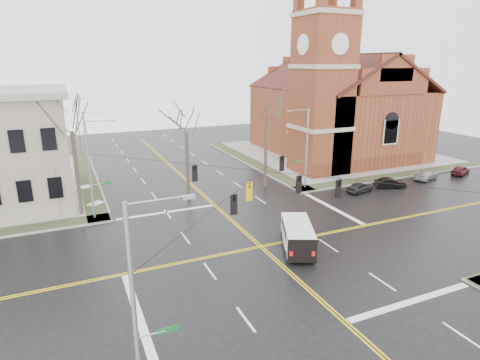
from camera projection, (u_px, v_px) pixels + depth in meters
name	position (u px, v px, depth m)	size (l,w,h in m)	color
ground	(261.00, 247.00, 31.69)	(120.00, 120.00, 0.00)	black
sidewalks	(261.00, 246.00, 31.67)	(80.00, 80.00, 0.17)	gray
road_markings	(261.00, 247.00, 31.69)	(100.00, 100.00, 0.01)	gold
church	(334.00, 100.00, 60.66)	(24.28, 27.48, 27.50)	brown
signal_pole_ne	(305.00, 146.00, 44.77)	(2.75, 0.22, 9.00)	gray
signal_pole_nw	(91.00, 167.00, 35.96)	(2.75, 0.22, 9.00)	gray
signal_pole_sw	(138.00, 302.00, 15.80)	(2.75, 0.22, 9.00)	gray
span_wires	(262.00, 171.00, 29.93)	(23.02, 23.02, 0.03)	black
traffic_signals	(266.00, 183.00, 29.56)	(8.21, 8.26, 1.30)	black
streetlight_north_a	(87.00, 140.00, 50.82)	(2.30, 0.20, 8.00)	gray
streetlight_north_b	(79.00, 120.00, 68.35)	(2.30, 0.20, 8.00)	gray
cargo_van	(297.00, 234.00, 31.08)	(4.17, 5.79, 2.07)	white
parked_car_a	(360.00, 187.00, 44.71)	(1.38, 3.43, 1.17)	black
parked_car_b	(390.00, 183.00, 46.32)	(1.22, 3.49, 1.15)	black
parked_car_c	(426.00, 175.00, 49.67)	(1.62, 3.99, 1.16)	#A8A8AA
parked_car_d	(461.00, 170.00, 51.77)	(1.46, 3.62, 1.23)	#481418
tree_nw_far	(71.00, 126.00, 35.75)	(4.00, 4.00, 11.82)	#362C22
tree_nw_near	(186.00, 129.00, 41.08)	(4.00, 4.00, 10.27)	#362C22
tree_ne	(266.00, 111.00, 44.07)	(4.00, 4.00, 12.23)	#362C22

